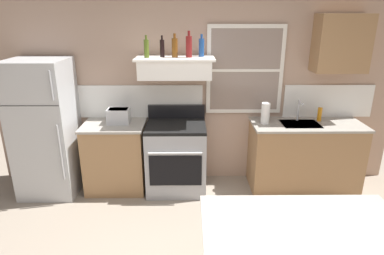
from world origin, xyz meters
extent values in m
cube|color=tan|center=(0.00, 2.23, 1.35)|extent=(5.40, 0.06, 2.70)
cube|color=white|center=(-1.15, 2.19, 1.13)|extent=(2.50, 0.02, 0.44)
cube|color=white|center=(1.80, 2.19, 1.13)|extent=(1.20, 0.02, 0.44)
cube|color=white|center=(0.65, 2.18, 1.55)|extent=(1.00, 0.04, 1.15)
cube|color=gray|center=(0.65, 2.17, 1.55)|extent=(0.90, 0.01, 1.05)
cube|color=white|center=(0.65, 2.16, 1.55)|extent=(0.90, 0.02, 0.04)
cube|color=#B7BABC|center=(-1.90, 1.84, 0.87)|extent=(0.70, 0.68, 1.74)
cube|color=#333333|center=(-1.90, 1.50, 1.26)|extent=(0.69, 0.00, 0.01)
cylinder|color=#A5A8AD|center=(-1.60, 1.47, 0.69)|extent=(0.02, 0.02, 0.69)
cylinder|color=#A5A8AD|center=(-1.60, 1.47, 1.50)|extent=(0.02, 0.02, 0.33)
cube|color=#9E754C|center=(-1.05, 1.90, 0.44)|extent=(0.76, 0.60, 0.88)
cube|color=#9E998E|center=(-1.05, 1.90, 0.90)|extent=(0.79, 0.63, 0.03)
cube|color=silver|center=(-0.98, 1.93, 1.01)|extent=(0.28, 0.20, 0.19)
cube|color=black|center=(-0.98, 1.93, 1.09)|extent=(0.24, 0.16, 0.01)
cube|color=black|center=(-1.13, 1.93, 1.04)|extent=(0.02, 0.03, 0.02)
cube|color=#9EA0A5|center=(-0.25, 1.86, 0.43)|extent=(0.76, 0.64, 0.87)
cube|color=black|center=(-0.25, 1.86, 0.89)|extent=(0.76, 0.64, 0.04)
cube|color=black|center=(-0.25, 2.15, 1.00)|extent=(0.76, 0.06, 0.18)
cube|color=black|center=(-0.25, 1.54, 0.42)|extent=(0.65, 0.01, 0.40)
cylinder|color=silver|center=(-0.25, 1.50, 0.67)|extent=(0.65, 0.03, 0.03)
cube|color=white|center=(-0.25, 1.96, 1.61)|extent=(0.88, 0.48, 0.22)
cube|color=#262628|center=(-0.25, 1.74, 1.53)|extent=(0.75, 0.02, 0.04)
cube|color=white|center=(-0.25, 1.96, 1.73)|extent=(0.96, 0.52, 0.02)
cylinder|color=#4C601E|center=(-0.59, 1.92, 1.85)|extent=(0.06, 0.06, 0.21)
cylinder|color=#4C601E|center=(-0.59, 1.92, 1.98)|extent=(0.03, 0.03, 0.05)
cylinder|color=black|center=(-0.40, 1.98, 1.85)|extent=(0.06, 0.06, 0.21)
cylinder|color=black|center=(-0.40, 1.98, 1.98)|extent=(0.02, 0.02, 0.05)
cylinder|color=brown|center=(-0.25, 1.95, 1.86)|extent=(0.07, 0.07, 0.23)
cylinder|color=brown|center=(-0.25, 1.95, 2.00)|extent=(0.03, 0.03, 0.06)
cylinder|color=maroon|center=(-0.08, 1.94, 1.87)|extent=(0.07, 0.07, 0.25)
cylinder|color=maroon|center=(-0.08, 1.94, 2.03)|extent=(0.03, 0.03, 0.06)
cylinder|color=#1E478C|center=(0.07, 2.01, 1.85)|extent=(0.07, 0.07, 0.22)
cylinder|color=#1E478C|center=(0.07, 2.01, 1.99)|extent=(0.03, 0.03, 0.05)
cube|color=#9E754C|center=(1.45, 1.90, 0.44)|extent=(1.40, 0.60, 0.88)
cube|color=#9E998E|center=(1.45, 1.90, 0.90)|extent=(1.43, 0.63, 0.03)
cube|color=#B7BABC|center=(1.35, 1.88, 0.90)|extent=(0.48, 0.36, 0.01)
cylinder|color=silver|center=(1.35, 2.02, 1.05)|extent=(0.03, 0.03, 0.28)
cylinder|color=silver|center=(1.35, 1.94, 1.17)|extent=(0.02, 0.16, 0.02)
cylinder|color=white|center=(0.89, 1.90, 1.04)|extent=(0.11, 0.11, 0.27)
cylinder|color=orange|center=(1.63, 2.00, 1.00)|extent=(0.06, 0.06, 0.18)
cube|color=#9E998E|center=(0.70, -0.32, 0.90)|extent=(1.40, 0.90, 0.03)
cube|color=#9E754C|center=(1.80, 2.04, 1.90)|extent=(0.64, 0.32, 0.70)
camera|label=1|loc=(-0.08, -2.14, 2.26)|focal=31.05mm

